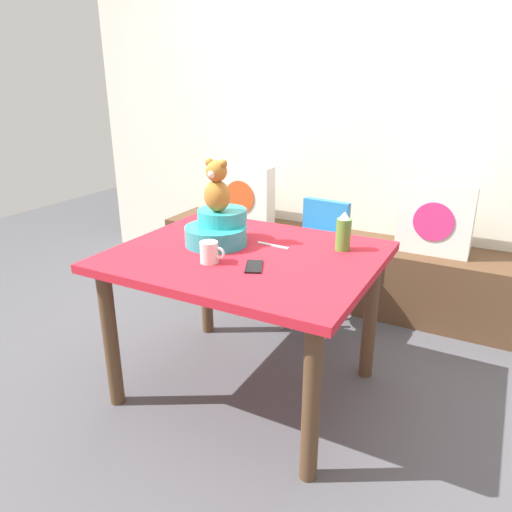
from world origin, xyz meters
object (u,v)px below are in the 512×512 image
ketchup_bottle (343,232)px  dinner_plate_near (217,225)px  dining_table (246,273)px  coffee_mug (210,252)px  highchair (316,247)px  infant_seat_teal (218,229)px  cell_phone (254,267)px  pillow_floral_right (435,219)px  teddy_bear (217,187)px  pillow_floral_left (244,195)px

ketchup_bottle → dinner_plate_near: size_ratio=0.92×
dining_table → coffee_mug: 0.25m
highchair → coffee_mug: size_ratio=6.58×
infant_seat_teal → coffee_mug: (0.11, -0.24, -0.02)m
highchair → infant_seat_teal: bearing=-106.4°
dinner_plate_near → cell_phone: bearing=-43.3°
pillow_floral_right → dining_table: pillow_floral_right is taller
highchair → cell_phone: highchair is taller
ketchup_bottle → infant_seat_teal: bearing=-161.2°
pillow_floral_right → dining_table: (-0.66, -1.22, -0.04)m
dining_table → infant_seat_teal: infant_seat_teal is taller
pillow_floral_right → highchair: size_ratio=0.56×
teddy_bear → coffee_mug: size_ratio=2.08×
highchair → teddy_bear: 0.93m
teddy_bear → ketchup_bottle: 0.63m
pillow_floral_left → highchair: pillow_floral_left is taller
pillow_floral_left → dinner_plate_near: size_ratio=2.20×
pillow_floral_right → dining_table: bearing=-118.2°
teddy_bear → dinner_plate_near: size_ratio=1.25×
highchair → cell_phone: 0.98m
pillow_floral_right → infant_seat_teal: (-0.84, -1.17, 0.13)m
dinner_plate_near → highchair: bearing=52.8°
highchair → pillow_floral_left: bearing=150.5°
coffee_mug → cell_phone: coffee_mug is taller
pillow_floral_right → ketchup_bottle: size_ratio=2.38×
pillow_floral_right → highchair: pillow_floral_right is taller
highchair → ketchup_bottle: 0.72m
pillow_floral_right → teddy_bear: 1.48m
infant_seat_teal → ketchup_bottle: (0.57, 0.19, 0.02)m
infant_seat_teal → coffee_mug: 0.26m
teddy_bear → ketchup_bottle: (0.57, 0.19, -0.19)m
pillow_floral_left → infant_seat_teal: size_ratio=1.33×
pillow_floral_right → dinner_plate_near: (-1.00, -0.92, 0.07)m
infant_seat_teal → coffee_mug: bearing=-65.8°
infant_seat_teal → cell_phone: infant_seat_teal is taller
teddy_bear → dinner_plate_near: 0.40m
pillow_floral_right → dining_table: 1.39m
pillow_floral_left → dinner_plate_near: (0.35, -0.92, 0.07)m
pillow_floral_left → highchair: size_ratio=0.56×
pillow_floral_right → cell_phone: (-0.53, -1.37, 0.06)m
coffee_mug → dinner_plate_near: coffee_mug is taller
dinner_plate_near → dining_table: bearing=-40.5°
pillow_floral_right → cell_phone: bearing=-111.4°
teddy_bear → dinner_plate_near: teddy_bear is taller
highchair → teddy_bear: (-0.22, -0.75, 0.50)m
dinner_plate_near → ketchup_bottle: bearing=-3.9°
dining_table → teddy_bear: 0.43m
pillow_floral_right → teddy_bear: teddy_bear is taller
pillow_floral_right → coffee_mug: pillow_floral_right is taller
pillow_floral_right → highchair: (-0.62, -0.42, -0.16)m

